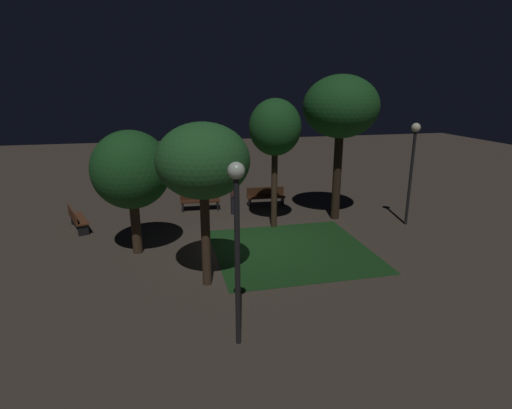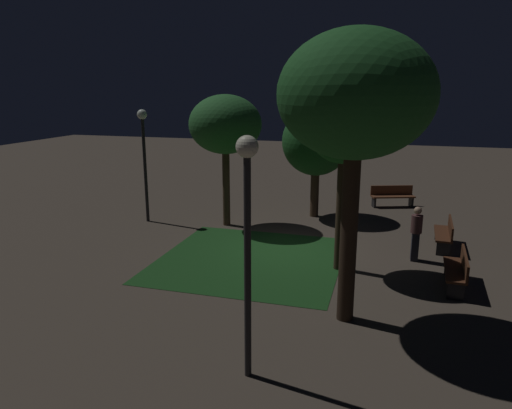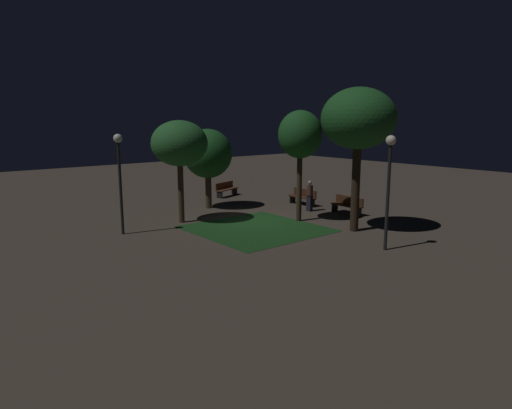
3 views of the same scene
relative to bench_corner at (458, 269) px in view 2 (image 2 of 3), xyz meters
name	(u,v)px [view 2 (image 2 of 3)]	position (x,y,z in m)	size (l,w,h in m)	color
ground_plane	(284,249)	(1.58, 4.81, -0.48)	(60.00, 60.00, 0.00)	#473D33
grass_lawn	(250,259)	(0.46, 5.58, -0.48)	(5.37, 5.23, 0.01)	#194219
bench_corner	(458,269)	(0.00, 0.00, 0.00)	(1.82, 0.58, 0.88)	#422314
bench_by_lamp	(445,233)	(3.15, 0.00, 0.00)	(1.82, 0.57, 0.88)	#422314
bench_path_side	(392,195)	(8.22, 1.63, 0.00)	(1.04, 1.86, 0.88)	brown
tree_back_right	(344,124)	(0.43, 3.02, 3.51)	(2.02, 2.02, 5.14)	#38281C
tree_left_canopy	(316,142)	(5.76, 4.56, 2.42)	(2.59, 2.59, 4.23)	#423021
tree_back_left	(356,98)	(-2.46, 2.55, 4.22)	(3.08, 3.08, 6.03)	#2D2116
tree_lawn_side	(225,125)	(3.67, 7.44, 3.14)	(2.55, 2.55, 4.69)	#423021
lamp_post_near_wall	(247,217)	(-5.04, 3.97, 2.39)	(0.36, 0.36, 4.18)	black
lamp_post_path_center	(144,146)	(3.30, 10.47, 2.38)	(0.36, 0.36, 4.15)	black
pedestrian	(416,232)	(1.71, 0.96, 0.37)	(0.32, 0.32, 1.61)	black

